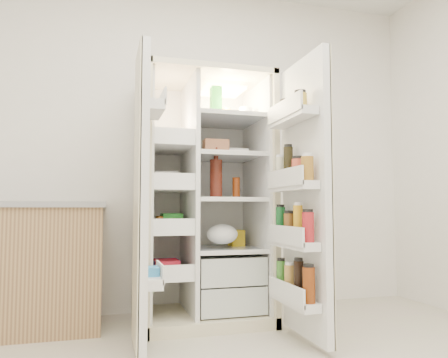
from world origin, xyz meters
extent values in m
cube|color=white|center=(0.00, 2.00, 1.35)|extent=(4.00, 0.02, 2.70)
cube|color=beige|center=(0.04, 1.93, 0.90)|extent=(0.92, 0.04, 1.80)
cube|color=beige|center=(-0.40, 1.60, 0.90)|extent=(0.04, 0.70, 1.80)
cube|color=beige|center=(0.48, 1.60, 0.90)|extent=(0.04, 0.70, 1.80)
cube|color=beige|center=(0.04, 1.60, 1.78)|extent=(0.92, 0.70, 0.04)
cube|color=beige|center=(0.04, 1.60, 0.04)|extent=(0.92, 0.70, 0.08)
cube|color=silver|center=(0.04, 1.90, 0.92)|extent=(0.84, 0.02, 1.68)
cube|color=silver|center=(-0.37, 1.60, 0.92)|extent=(0.02, 0.62, 1.68)
cube|color=silver|center=(0.45, 1.60, 0.92)|extent=(0.02, 0.62, 1.68)
cube|color=silver|center=(-0.07, 1.60, 0.92)|extent=(0.03, 0.62, 1.68)
cube|color=silver|center=(0.20, 1.58, 0.18)|extent=(0.47, 0.52, 0.19)
cube|color=silver|center=(0.20, 1.58, 0.39)|extent=(0.47, 0.52, 0.19)
cube|color=#FFD18C|center=(0.20, 1.65, 1.72)|extent=(0.30, 0.30, 0.02)
cube|color=white|center=(-0.22, 1.60, 0.35)|extent=(0.28, 0.58, 0.02)
cube|color=white|center=(-0.22, 1.60, 0.65)|extent=(0.28, 0.58, 0.02)
cube|color=white|center=(-0.22, 1.60, 0.95)|extent=(0.28, 0.58, 0.02)
cube|color=white|center=(-0.22, 1.60, 1.25)|extent=(0.28, 0.58, 0.02)
cube|color=silver|center=(0.20, 1.60, 0.52)|extent=(0.49, 0.58, 0.01)
cube|color=silver|center=(0.20, 1.60, 0.88)|extent=(0.49, 0.58, 0.01)
cube|color=silver|center=(0.20, 1.60, 1.20)|extent=(0.49, 0.58, 0.02)
cube|color=silver|center=(0.20, 1.60, 1.48)|extent=(0.49, 0.58, 0.02)
cube|color=red|center=(-0.22, 1.60, 0.41)|extent=(0.16, 0.20, 0.10)
cube|color=green|center=(-0.22, 1.60, 0.72)|extent=(0.14, 0.18, 0.12)
cube|color=white|center=(-0.22, 1.60, 0.99)|extent=(0.20, 0.22, 0.07)
cube|color=#FFA62A|center=(-0.22, 1.60, 1.33)|extent=(0.15, 0.16, 0.14)
cube|color=#353092|center=(-0.22, 1.60, 0.40)|extent=(0.18, 0.20, 0.09)
cube|color=orange|center=(-0.22, 1.60, 0.71)|extent=(0.14, 0.18, 0.10)
cube|color=silver|center=(-0.22, 1.60, 1.02)|extent=(0.16, 0.16, 0.12)
sphere|color=orange|center=(0.07, 1.50, 0.12)|extent=(0.07, 0.07, 0.07)
sphere|color=orange|center=(0.16, 1.54, 0.12)|extent=(0.07, 0.07, 0.07)
sphere|color=orange|center=(0.26, 1.50, 0.12)|extent=(0.07, 0.07, 0.07)
sphere|color=orange|center=(0.12, 1.64, 0.12)|extent=(0.07, 0.07, 0.07)
sphere|color=orange|center=(0.22, 1.62, 0.12)|extent=(0.07, 0.07, 0.07)
ellipsoid|color=#437B29|center=(0.20, 1.60, 0.40)|extent=(0.26, 0.24, 0.11)
cylinder|color=#4B1810|center=(0.11, 1.49, 1.03)|extent=(0.09, 0.09, 0.28)
cylinder|color=maroon|center=(0.27, 1.54, 0.97)|extent=(0.05, 0.05, 0.16)
cube|color=#278F29|center=(0.11, 1.53, 1.60)|extent=(0.08, 0.08, 0.22)
cylinder|color=white|center=(0.36, 1.57, 1.53)|extent=(0.10, 0.10, 0.09)
cylinder|color=#B6762A|center=(0.22, 1.63, 1.53)|extent=(0.07, 0.07, 0.09)
cube|color=white|center=(0.26, 1.58, 1.24)|extent=(0.23, 0.09, 0.06)
cube|color=#A06240|center=(0.11, 1.53, 1.26)|extent=(0.18, 0.10, 0.11)
ellipsoid|color=white|center=(0.16, 1.54, 0.60)|extent=(0.23, 0.21, 0.14)
cube|color=yellow|center=(0.33, 1.72, 0.59)|extent=(0.10, 0.12, 0.12)
cube|color=silver|center=(-0.46, 1.05, 0.90)|extent=(0.05, 0.40, 1.72)
cube|color=beige|center=(-0.48, 1.05, 0.90)|extent=(0.01, 0.40, 1.72)
cube|color=silver|center=(-0.39, 1.05, 0.40)|extent=(0.09, 0.32, 0.06)
cube|color=silver|center=(-0.39, 1.05, 1.40)|extent=(0.09, 0.32, 0.06)
cube|color=#338CCC|center=(-0.39, 1.05, 0.43)|extent=(0.07, 0.12, 0.10)
cube|color=silver|center=(0.54, 0.96, 0.90)|extent=(0.05, 0.58, 1.72)
cube|color=beige|center=(0.57, 0.96, 0.90)|extent=(0.01, 0.58, 1.72)
cube|color=silver|center=(0.46, 0.96, 0.26)|extent=(0.11, 0.50, 0.05)
cube|color=silver|center=(0.46, 0.96, 0.60)|extent=(0.11, 0.50, 0.05)
cube|color=silver|center=(0.46, 0.96, 0.95)|extent=(0.11, 0.50, 0.05)
cube|color=silver|center=(0.46, 0.96, 1.38)|extent=(0.11, 0.50, 0.05)
cylinder|color=#6D2C0C|center=(0.46, 0.76, 0.39)|extent=(0.07, 0.07, 0.20)
cylinder|color=black|center=(0.46, 0.89, 0.40)|extent=(0.06, 0.06, 0.22)
cylinder|color=#B2843B|center=(0.46, 1.02, 0.38)|extent=(0.06, 0.06, 0.18)
cylinder|color=#3C822B|center=(0.46, 1.15, 0.38)|extent=(0.06, 0.06, 0.19)
cylinder|color=maroon|center=(0.46, 0.76, 0.71)|extent=(0.07, 0.07, 0.17)
cylinder|color=gold|center=(0.46, 0.89, 0.73)|extent=(0.06, 0.06, 0.21)
cylinder|color=brown|center=(0.46, 1.02, 0.70)|extent=(0.07, 0.07, 0.16)
cylinder|color=#124F21|center=(0.46, 1.15, 0.72)|extent=(0.06, 0.06, 0.20)
cylinder|color=#8D601E|center=(0.46, 0.76, 1.04)|extent=(0.07, 0.07, 0.14)
cylinder|color=#BB4730|center=(0.46, 0.89, 1.04)|extent=(0.07, 0.07, 0.14)
cylinder|color=black|center=(0.46, 1.02, 1.09)|extent=(0.06, 0.06, 0.23)
cylinder|color=beige|center=(0.46, 1.15, 1.06)|extent=(0.06, 0.06, 0.18)
cylinder|color=#AA8C2A|center=(0.46, 0.84, 1.45)|extent=(0.08, 0.08, 0.10)
cylinder|color=brown|center=(0.46, 1.06, 1.45)|extent=(0.08, 0.08, 0.10)
cube|color=#A78553|center=(-1.24, 1.71, 0.41)|extent=(1.15, 0.59, 0.82)
cube|color=#95959A|center=(-1.24, 1.71, 0.84)|extent=(1.19, 0.63, 0.04)
camera|label=1|loc=(-0.67, -1.44, 0.82)|focal=34.00mm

